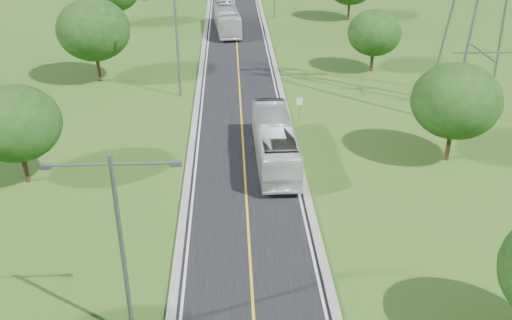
% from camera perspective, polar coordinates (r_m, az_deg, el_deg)
% --- Properties ---
extents(ground, '(260.00, 260.00, 0.00)m').
position_cam_1_polar(ground, '(72.34, -1.88, 10.74)').
color(ground, '#295417').
rests_on(ground, ground).
extents(road, '(8.00, 150.00, 0.06)m').
position_cam_1_polar(road, '(78.10, -1.96, 12.02)').
color(road, black).
rests_on(road, ground).
extents(curb_left, '(0.50, 150.00, 0.22)m').
position_cam_1_polar(curb_left, '(78.15, -5.15, 11.99)').
color(curb_left, gray).
rests_on(curb_left, ground).
extents(curb_right, '(0.50, 150.00, 0.22)m').
position_cam_1_polar(curb_right, '(78.25, 1.22, 12.12)').
color(curb_right, gray).
rests_on(curb_right, ground).
extents(speed_limit_sign, '(0.55, 0.09, 2.40)m').
position_cam_1_polar(speed_limit_sign, '(51.38, 4.37, 5.47)').
color(speed_limit_sign, slate).
rests_on(speed_limit_sign, ground).
extents(streetlight_near_left, '(5.90, 0.25, 10.00)m').
position_cam_1_polar(streetlight_near_left, '(26.41, -13.40, -7.44)').
color(streetlight_near_left, slate).
rests_on(streetlight_near_left, ground).
extents(streetlight_mid_left, '(5.90, 0.25, 10.00)m').
position_cam_1_polar(streetlight_mid_left, '(56.51, -7.93, 11.99)').
color(streetlight_mid_left, slate).
rests_on(streetlight_mid_left, ground).
extents(tree_lb, '(6.30, 6.30, 7.33)m').
position_cam_1_polar(tree_lb, '(43.33, -22.87, 3.38)').
color(tree_lb, black).
rests_on(tree_lb, ground).
extents(tree_lc, '(7.56, 7.56, 8.79)m').
position_cam_1_polar(tree_lc, '(62.81, -15.94, 12.42)').
color(tree_lc, black).
rests_on(tree_lc, ground).
extents(tree_rb, '(6.72, 6.72, 7.82)m').
position_cam_1_polar(tree_rb, '(45.61, 19.38, 5.59)').
color(tree_rb, black).
rests_on(tree_rb, ground).
extents(tree_rc, '(5.88, 5.88, 6.84)m').
position_cam_1_polar(tree_rc, '(65.43, 11.76, 12.33)').
color(tree_rc, black).
rests_on(tree_rc, ground).
extents(bus_outbound, '(2.99, 12.01, 3.33)m').
position_cam_1_polar(bus_outbound, '(44.07, 1.88, 1.86)').
color(bus_outbound, silver).
rests_on(bus_outbound, road).
extents(bus_inbound, '(3.86, 12.44, 3.41)m').
position_cam_1_polar(bus_inbound, '(81.41, -2.91, 13.89)').
color(bus_inbound, silver).
rests_on(bus_inbound, road).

